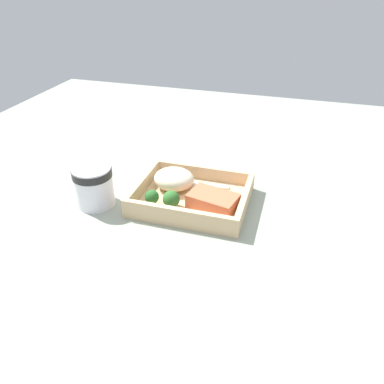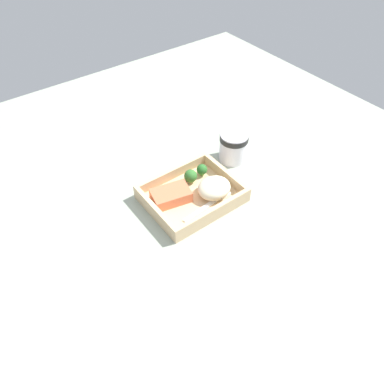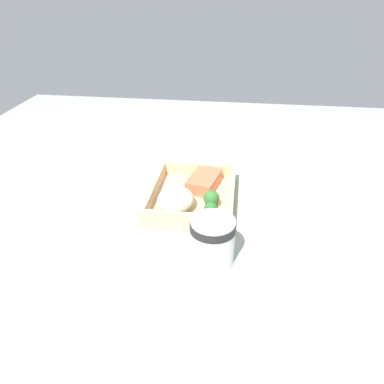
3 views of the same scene
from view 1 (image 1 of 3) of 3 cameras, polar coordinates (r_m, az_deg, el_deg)
ground_plane at (r=82.62cm, az=-0.00°, el=-2.18°), size 160.00×160.00×2.00cm
takeout_tray at (r=81.73cm, az=-0.00°, el=-1.25°), size 24.09×19.33×1.20cm
tray_rim at (r=80.58cm, az=-0.00°, el=0.03°), size 24.09×19.33×3.08cm
salmon_fillet at (r=77.67cm, az=3.22°, el=-1.37°), size 11.01×8.24×3.10cm
mashed_potatoes at (r=83.94cm, az=-2.76°, el=2.01°), size 9.11×8.01×4.60cm
broccoli_floret_1 at (r=78.47cm, az=-6.13°, el=-0.79°), size 3.00×3.00×3.53cm
broccoli_floret_2 at (r=77.35cm, az=-3.19°, el=-1.12°), size 3.58×3.58×3.86cm
fork at (r=86.04cm, az=-0.28°, el=1.25°), size 15.89×3.26×0.44cm
paper_cup at (r=81.72cm, az=-14.76°, el=1.18°), size 8.29×8.29×8.89cm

